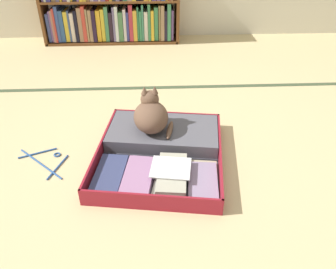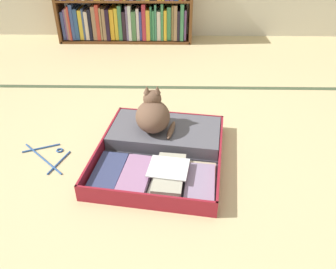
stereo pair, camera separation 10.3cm
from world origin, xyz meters
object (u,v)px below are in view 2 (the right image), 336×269
black_cat (153,114)px  clothes_hanger (49,156)px  open_suitcase (162,148)px  bookshelf (124,1)px

black_cat → clothes_hanger: black_cat is taller
open_suitcase → black_cat: black_cat is taller
clothes_hanger → open_suitcase: bearing=3.0°
open_suitcase → clothes_hanger: bearing=-177.0°
black_cat → clothes_hanger: (-0.61, -0.17, -0.19)m
bookshelf → open_suitcase: 2.14m
bookshelf → black_cat: (0.40, -1.92, -0.22)m
black_cat → clothes_hanger: 0.66m
open_suitcase → black_cat: bearing=112.1°
black_cat → clothes_hanger: size_ratio=0.89×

